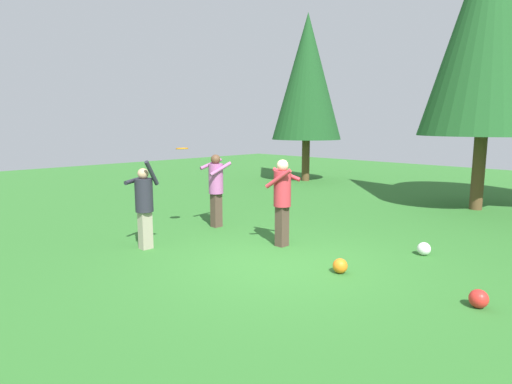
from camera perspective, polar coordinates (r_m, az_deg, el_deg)
ground_plane at (r=7.64m, az=3.06°, el=-9.30°), size 40.00×40.00×0.00m
person_thrower at (r=8.51m, az=-14.60°, el=-1.21°), size 0.62×0.60×1.73m
person_catcher at (r=10.05m, az=-5.33°, el=1.04°), size 0.55×0.63×1.71m
person_bystander at (r=8.42m, az=3.50°, el=-0.43°), size 0.68×0.63×1.72m
frisbee at (r=9.52m, az=-9.79°, el=5.70°), size 0.36×0.36×0.05m
ball_white at (r=8.58m, az=21.36°, el=-7.02°), size 0.24×0.24×0.24m
ball_red at (r=6.52m, az=27.41°, el=-12.44°), size 0.25×0.25×0.25m
ball_orange at (r=7.21m, az=11.08°, el=-9.58°), size 0.24×0.24×0.24m
tree_center at (r=13.82m, az=28.64°, el=19.19°), size 3.41×3.41×8.15m
tree_far_left at (r=18.54m, az=6.80°, el=14.82°), size 2.88×2.88×6.89m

